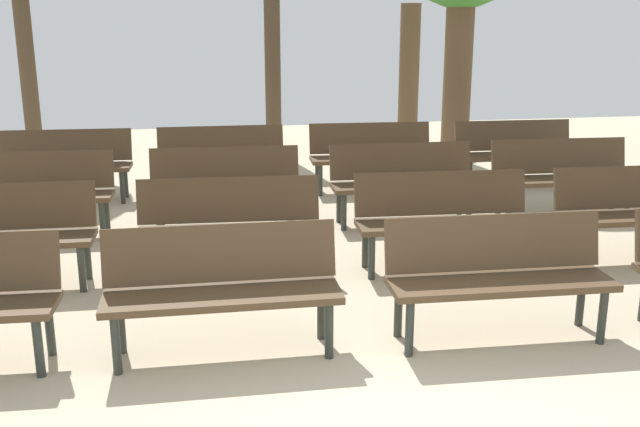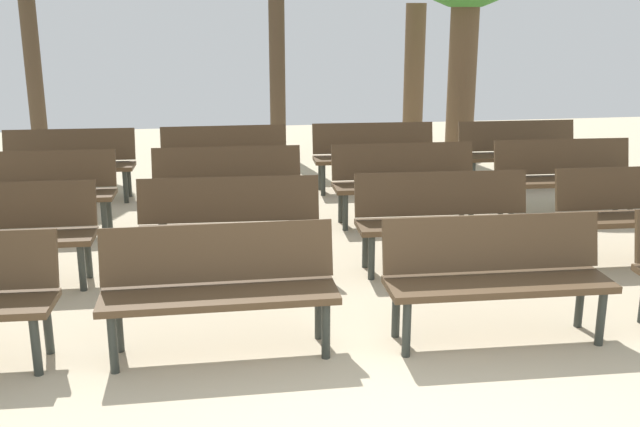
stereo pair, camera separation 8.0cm
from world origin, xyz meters
name	(u,v)px [view 2 (the right image)]	position (x,y,z in m)	size (l,w,h in m)	color
bench_r0_c1	(219,282)	(-0.94, 1.63, 0.50)	(1.61, 0.50, 0.87)	#4C3823
bench_r0_c2	(496,271)	(1.01, 1.54, 0.50)	(1.62, 0.54, 0.87)	#4C3823
bench_r1_c1	(229,222)	(-0.80, 3.12, 0.50)	(1.63, 0.58, 0.87)	#4C3823
bench_r1_c2	(444,215)	(1.13, 3.03, 0.50)	(1.62, 0.57, 0.87)	#4C3823
bench_r2_c0	(37,188)	(-2.73, 4.73, 0.50)	(1.62, 0.54, 0.87)	#4C3823
bench_r2_c1	(227,183)	(-0.76, 4.66, 0.50)	(1.62, 0.55, 0.87)	#4C3823
bench_r2_c2	(405,178)	(1.19, 4.56, 0.50)	(1.62, 0.54, 0.87)	#4C3823
bench_r2_c3	(565,173)	(3.07, 4.52, 0.50)	(1.62, 0.56, 0.87)	#4C3823
bench_r3_c0	(69,160)	(-2.64, 6.23, 0.50)	(1.62, 0.55, 0.87)	#4C3823
bench_r3_c1	(225,156)	(-0.72, 6.18, 0.50)	(1.61, 0.51, 0.87)	#4C3823
bench_r3_c2	(374,152)	(1.22, 6.13, 0.50)	(1.62, 0.57, 0.87)	#4C3823
bench_r3_c3	(519,150)	(3.17, 6.00, 0.50)	(1.62, 0.54, 0.87)	#4C3823
tree_0	(414,74)	(2.78, 9.67, 1.21)	(0.36, 0.36, 2.43)	brown
tree_3	(277,67)	(0.25, 8.82, 1.42)	(0.26, 0.26, 2.84)	#4C3A28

